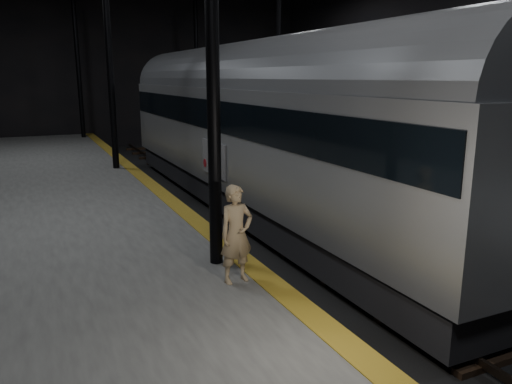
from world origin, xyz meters
TOP-DOWN VIEW (x-y plane):
  - ground at (0.00, 0.00)m, footprint 44.00×44.00m
  - platform_left at (-7.50, 0.00)m, footprint 9.00×43.80m
  - platform_right at (7.50, 0.00)m, footprint 9.00×43.80m
  - tactile_strip at (-3.25, 0.00)m, footprint 0.50×43.80m
  - track at (0.00, 0.00)m, footprint 2.40×43.00m
  - train at (-0.00, 2.54)m, footprint 3.23×21.58m
  - woman at (-3.80, -5.09)m, footprint 0.72×0.53m

SIDE VIEW (x-z plane):
  - ground at x=0.00m, z-range 0.00..0.00m
  - track at x=0.00m, z-range -0.05..0.19m
  - platform_left at x=-7.50m, z-range 0.00..1.00m
  - platform_right at x=7.50m, z-range 0.00..1.00m
  - tactile_strip at x=-3.25m, z-range 1.00..1.01m
  - woman at x=-3.80m, z-range 1.00..2.84m
  - train at x=0.00m, z-range 0.33..6.10m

